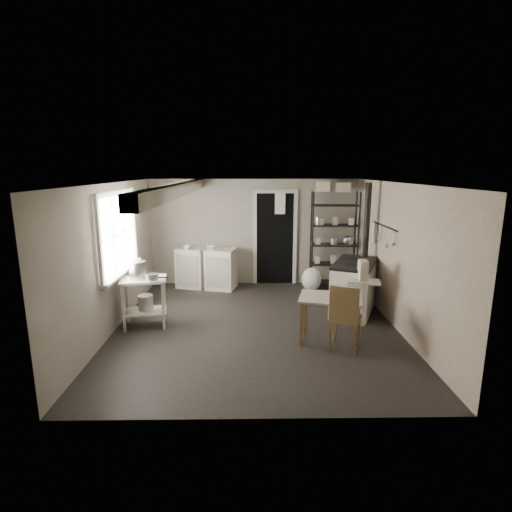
{
  "coord_description": "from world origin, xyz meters",
  "views": [
    {
      "loc": [
        -0.1,
        -6.14,
        2.51
      ],
      "look_at": [
        0.0,
        0.3,
        1.1
      ],
      "focal_mm": 28.0,
      "sensor_mm": 36.0,
      "label": 1
    }
  ],
  "objects_px": {
    "prep_table": "(145,303)",
    "stockpot": "(138,270)",
    "shelf_rack": "(334,245)",
    "flour_sack": "(311,280)",
    "base_cabinets": "(207,267)",
    "work_table": "(330,316)",
    "stove": "(354,288)",
    "chair": "(346,316)"
  },
  "relations": [
    {
      "from": "shelf_rack",
      "to": "chair",
      "type": "relative_size",
      "value": 2.13
    },
    {
      "from": "stockpot",
      "to": "work_table",
      "type": "relative_size",
      "value": 0.32
    },
    {
      "from": "flour_sack",
      "to": "stockpot",
      "type": "bearing_deg",
      "value": -148.7
    },
    {
      "from": "shelf_rack",
      "to": "prep_table",
      "type": "bearing_deg",
      "value": -146.48
    },
    {
      "from": "prep_table",
      "to": "work_table",
      "type": "bearing_deg",
      "value": -11.87
    },
    {
      "from": "stockpot",
      "to": "shelf_rack",
      "type": "distance_m",
      "value": 4.1
    },
    {
      "from": "prep_table",
      "to": "base_cabinets",
      "type": "distance_m",
      "value": 2.31
    },
    {
      "from": "prep_table",
      "to": "chair",
      "type": "xyz_separation_m",
      "value": [
        3.05,
        -0.87,
        0.08
      ]
    },
    {
      "from": "stockpot",
      "to": "stove",
      "type": "relative_size",
      "value": 0.24
    },
    {
      "from": "stockpot",
      "to": "work_table",
      "type": "distance_m",
      "value": 3.07
    },
    {
      "from": "base_cabinets",
      "to": "flour_sack",
      "type": "relative_size",
      "value": 2.65
    },
    {
      "from": "prep_table",
      "to": "stockpot",
      "type": "distance_m",
      "value": 0.55
    },
    {
      "from": "flour_sack",
      "to": "shelf_rack",
      "type": "bearing_deg",
      "value": 21.35
    },
    {
      "from": "chair",
      "to": "shelf_rack",
      "type": "bearing_deg",
      "value": 106.23
    },
    {
      "from": "shelf_rack",
      "to": "work_table",
      "type": "distance_m",
      "value": 2.78
    },
    {
      "from": "prep_table",
      "to": "work_table",
      "type": "relative_size",
      "value": 0.9
    },
    {
      "from": "prep_table",
      "to": "shelf_rack",
      "type": "height_order",
      "value": "shelf_rack"
    },
    {
      "from": "chair",
      "to": "base_cabinets",
      "type": "bearing_deg",
      "value": 151.15
    },
    {
      "from": "shelf_rack",
      "to": "work_table",
      "type": "relative_size",
      "value": 2.3
    },
    {
      "from": "shelf_rack",
      "to": "work_table",
      "type": "height_order",
      "value": "shelf_rack"
    },
    {
      "from": "stockpot",
      "to": "flour_sack",
      "type": "bearing_deg",
      "value": 31.3
    },
    {
      "from": "prep_table",
      "to": "chair",
      "type": "distance_m",
      "value": 3.17
    },
    {
      "from": "prep_table",
      "to": "stockpot",
      "type": "bearing_deg",
      "value": 177.26
    },
    {
      "from": "shelf_rack",
      "to": "chair",
      "type": "height_order",
      "value": "shelf_rack"
    },
    {
      "from": "chair",
      "to": "stove",
      "type": "bearing_deg",
      "value": 95.96
    },
    {
      "from": "base_cabinets",
      "to": "work_table",
      "type": "xyz_separation_m",
      "value": [
        2.11,
        -2.78,
        -0.08
      ]
    },
    {
      "from": "prep_table",
      "to": "base_cabinets",
      "type": "relative_size",
      "value": 0.61
    },
    {
      "from": "stockpot",
      "to": "base_cabinets",
      "type": "height_order",
      "value": "stockpot"
    },
    {
      "from": "chair",
      "to": "prep_table",
      "type": "bearing_deg",
      "value": -171.59
    },
    {
      "from": "flour_sack",
      "to": "prep_table",
      "type": "bearing_deg",
      "value": -147.97
    },
    {
      "from": "stockpot",
      "to": "flour_sack",
      "type": "xyz_separation_m",
      "value": [
        3.07,
        1.86,
        -0.7
      ]
    },
    {
      "from": "base_cabinets",
      "to": "work_table",
      "type": "height_order",
      "value": "base_cabinets"
    },
    {
      "from": "chair",
      "to": "flour_sack",
      "type": "height_order",
      "value": "chair"
    },
    {
      "from": "shelf_rack",
      "to": "stockpot",
      "type": "bearing_deg",
      "value": -147.09
    },
    {
      "from": "base_cabinets",
      "to": "flour_sack",
      "type": "xyz_separation_m",
      "value": [
        2.22,
        -0.31,
        -0.22
      ]
    },
    {
      "from": "stockpot",
      "to": "chair",
      "type": "xyz_separation_m",
      "value": [
        3.13,
        -0.87,
        -0.45
      ]
    },
    {
      "from": "prep_table",
      "to": "flour_sack",
      "type": "bearing_deg",
      "value": 32.03
    },
    {
      "from": "base_cabinets",
      "to": "stove",
      "type": "height_order",
      "value": "stove"
    },
    {
      "from": "chair",
      "to": "flour_sack",
      "type": "distance_m",
      "value": 2.75
    },
    {
      "from": "stove",
      "to": "flour_sack",
      "type": "distance_m",
      "value": 1.4
    },
    {
      "from": "work_table",
      "to": "flour_sack",
      "type": "xyz_separation_m",
      "value": [
        0.11,
        2.47,
        -0.14
      ]
    },
    {
      "from": "shelf_rack",
      "to": "base_cabinets",
      "type": "bearing_deg",
      "value": -179.68
    }
  ]
}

